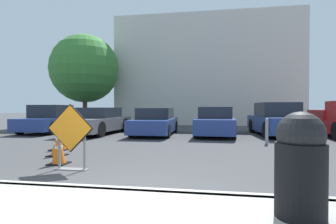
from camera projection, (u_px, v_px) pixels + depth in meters
ground_plane at (189, 133)px, 13.67m from camera, size 96.00×96.00×0.00m
curb_lip at (133, 193)px, 3.81m from camera, size 25.94×0.20×0.14m
road_closed_sign at (71, 134)px, 5.51m from camera, size 1.02×0.20×1.40m
traffic_cone_nearest at (59, 147)px, 6.11m from camera, size 0.41×0.41×0.80m
traffic_cone_second at (57, 144)px, 7.16m from camera, size 0.45×0.45×0.68m
traffic_cone_third at (60, 138)px, 8.19m from camera, size 0.51×0.51×0.74m
traffic_cone_fourth at (64, 136)px, 9.16m from camera, size 0.41×0.41×0.68m
traffic_cone_fifth at (64, 131)px, 10.31m from camera, size 0.39×0.39×0.79m
parked_car_nearest at (51, 120)px, 14.00m from camera, size 2.01×4.12×1.47m
parked_car_second at (99, 121)px, 13.22m from camera, size 1.94×4.73×1.33m
parked_car_third at (155, 122)px, 12.76m from camera, size 1.87×4.20×1.30m
parked_car_fourth at (215, 122)px, 12.41m from camera, size 1.90×4.23×1.35m
parked_car_fifth at (277, 120)px, 12.45m from camera, size 2.16×4.53×1.56m
trash_bin at (300, 164)px, 2.80m from camera, size 0.52×0.52×1.14m
bollard_nearest at (267, 130)px, 9.53m from camera, size 0.12×0.12×0.94m
bollard_second at (311, 129)px, 9.28m from camera, size 0.12×0.12×1.09m
building_facade_backdrop at (206, 73)px, 21.78m from camera, size 14.24×5.00×8.47m
street_tree_behind_lot at (85, 69)px, 19.03m from camera, size 4.91×4.91×6.61m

